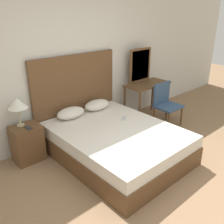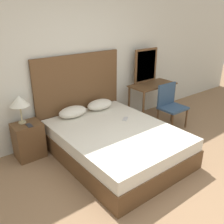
{
  "view_description": "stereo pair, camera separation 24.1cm",
  "coord_description": "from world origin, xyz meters",
  "px_view_note": "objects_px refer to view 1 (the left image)",
  "views": [
    {
      "loc": [
        -2.26,
        -1.33,
        2.19
      ],
      "look_at": [
        0.07,
        1.27,
        0.73
      ],
      "focal_mm": 40.0,
      "sensor_mm": 36.0,
      "label": 1
    },
    {
      "loc": [
        -2.07,
        -1.48,
        2.19
      ],
      "look_at": [
        0.07,
        1.27,
        0.73
      ],
      "focal_mm": 40.0,
      "sensor_mm": 36.0,
      "label": 2
    }
  ],
  "objects_px": {
    "phone_on_bed": "(124,118)",
    "table_lamp": "(17,104)",
    "chair": "(165,102)",
    "bed": "(116,143)",
    "phone_on_nightstand": "(28,128)",
    "nightstand": "(27,143)",
    "vanity_desk": "(147,90)"
  },
  "relations": [
    {
      "from": "table_lamp",
      "to": "vanity_desk",
      "type": "xyz_separation_m",
      "value": [
        2.62,
        -0.21,
        -0.29
      ]
    },
    {
      "from": "vanity_desk",
      "to": "chair",
      "type": "relative_size",
      "value": 1.14
    },
    {
      "from": "nightstand",
      "to": "chair",
      "type": "distance_m",
      "value": 2.68
    },
    {
      "from": "nightstand",
      "to": "vanity_desk",
      "type": "distance_m",
      "value": 2.61
    },
    {
      "from": "nightstand",
      "to": "table_lamp",
      "type": "xyz_separation_m",
      "value": [
        -0.03,
        0.07,
        0.63
      ]
    },
    {
      "from": "nightstand",
      "to": "phone_on_bed",
      "type": "bearing_deg",
      "value": -24.09
    },
    {
      "from": "phone_on_bed",
      "to": "nightstand",
      "type": "height_order",
      "value": "nightstand"
    },
    {
      "from": "bed",
      "to": "phone_on_bed",
      "type": "distance_m",
      "value": 0.48
    },
    {
      "from": "phone_on_bed",
      "to": "table_lamp",
      "type": "relative_size",
      "value": 0.37
    },
    {
      "from": "phone_on_bed",
      "to": "table_lamp",
      "type": "xyz_separation_m",
      "value": [
        -1.46,
        0.71,
        0.43
      ]
    },
    {
      "from": "bed",
      "to": "chair",
      "type": "bearing_deg",
      "value": 8.55
    },
    {
      "from": "phone_on_bed",
      "to": "phone_on_nightstand",
      "type": "distance_m",
      "value": 1.52
    },
    {
      "from": "bed",
      "to": "chair",
      "type": "relative_size",
      "value": 2.41
    },
    {
      "from": "table_lamp",
      "to": "chair",
      "type": "height_order",
      "value": "table_lamp"
    },
    {
      "from": "phone_on_bed",
      "to": "chair",
      "type": "xyz_separation_m",
      "value": [
        1.17,
        0.03,
        -0.0
      ]
    },
    {
      "from": "vanity_desk",
      "to": "table_lamp",
      "type": "bearing_deg",
      "value": 175.42
    },
    {
      "from": "phone_on_bed",
      "to": "chair",
      "type": "bearing_deg",
      "value": 1.47
    },
    {
      "from": "table_lamp",
      "to": "chair",
      "type": "xyz_separation_m",
      "value": [
        2.63,
        -0.68,
        -0.44
      ]
    },
    {
      "from": "phone_on_nightstand",
      "to": "table_lamp",
      "type": "bearing_deg",
      "value": 106.52
    },
    {
      "from": "bed",
      "to": "table_lamp",
      "type": "height_order",
      "value": "table_lamp"
    },
    {
      "from": "phone_on_bed",
      "to": "nightstand",
      "type": "bearing_deg",
      "value": 155.91
    },
    {
      "from": "phone_on_nightstand",
      "to": "bed",
      "type": "bearing_deg",
      "value": -35.36
    },
    {
      "from": "bed",
      "to": "vanity_desk",
      "type": "height_order",
      "value": "vanity_desk"
    },
    {
      "from": "nightstand",
      "to": "table_lamp",
      "type": "height_order",
      "value": "table_lamp"
    },
    {
      "from": "table_lamp",
      "to": "phone_on_nightstand",
      "type": "distance_m",
      "value": 0.38
    },
    {
      "from": "table_lamp",
      "to": "phone_on_nightstand",
      "type": "height_order",
      "value": "table_lamp"
    },
    {
      "from": "bed",
      "to": "phone_on_nightstand",
      "type": "xyz_separation_m",
      "value": [
        -1.06,
        0.75,
        0.34
      ]
    },
    {
      "from": "bed",
      "to": "table_lamp",
      "type": "relative_size",
      "value": 4.7
    },
    {
      "from": "bed",
      "to": "chair",
      "type": "distance_m",
      "value": 1.56
    },
    {
      "from": "nightstand",
      "to": "phone_on_nightstand",
      "type": "bearing_deg",
      "value": -80.51
    },
    {
      "from": "bed",
      "to": "nightstand",
      "type": "xyz_separation_m",
      "value": [
        -1.07,
        0.84,
        0.05
      ]
    },
    {
      "from": "chair",
      "to": "nightstand",
      "type": "bearing_deg",
      "value": 166.82
    }
  ]
}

